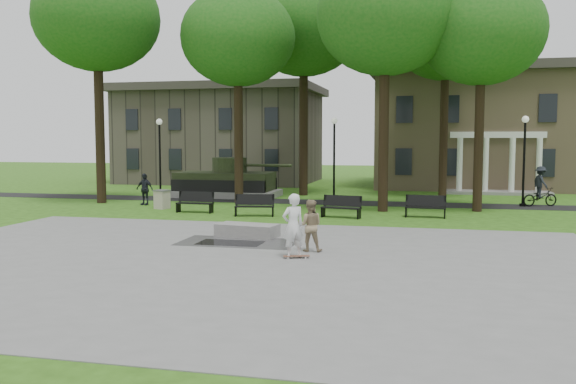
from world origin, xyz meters
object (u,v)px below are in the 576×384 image
at_px(cyclist, 540,190).
at_px(park_bench_0, 195,202).
at_px(skateboarder, 293,226).
at_px(concrete_block, 247,230).
at_px(friend_watching, 310,225).
at_px(trash_bin, 162,199).

bearing_deg(cyclist, park_bench_0, 88.18).
relative_size(skateboarder, cyclist, 0.90).
height_order(concrete_block, friend_watching, friend_watching).
bearing_deg(concrete_block, skateboarder, -54.61).
xyz_separation_m(concrete_block, cyclist, (12.09, 13.06, 0.62)).
distance_m(concrete_block, trash_bin, 10.17).
xyz_separation_m(friend_watching, cyclist, (9.32, 15.42, 0.03)).
bearing_deg(cyclist, trash_bin, 82.93).
relative_size(cyclist, trash_bin, 2.20).
bearing_deg(trash_bin, concrete_block, -48.07).
relative_size(concrete_block, skateboarder, 1.15).
bearing_deg(park_bench_0, concrete_block, -53.66).
distance_m(cyclist, park_bench_0, 17.91).
xyz_separation_m(skateboarder, trash_bin, (-9.27, 11.04, -0.49)).
bearing_deg(skateboarder, park_bench_0, -95.34).
height_order(park_bench_0, trash_bin, park_bench_0).
bearing_deg(trash_bin, skateboarder, -50.00).
relative_size(concrete_block, friend_watching, 1.35).
height_order(concrete_block, skateboarder, skateboarder).
xyz_separation_m(skateboarder, friend_watching, (0.29, 1.12, -0.14)).
bearing_deg(skateboarder, cyclist, -160.72).
height_order(skateboarder, friend_watching, skateboarder).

